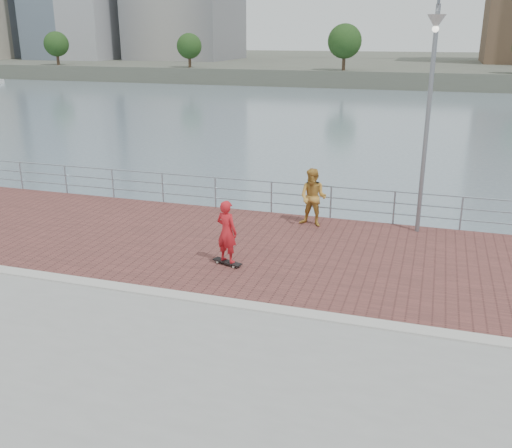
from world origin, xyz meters
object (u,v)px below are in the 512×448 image
(skateboarder, at_px, (227,232))
(guardrail, at_px, (301,196))
(bystander, at_px, (313,198))
(street_lamp, at_px, (431,76))

(skateboarder, bearing_deg, guardrail, -81.17)
(guardrail, relative_size, bystander, 21.05)
(guardrail, bearing_deg, skateboarder, -99.93)
(skateboarder, xyz_separation_m, bystander, (1.47, 3.90, -0.01))
(guardrail, xyz_separation_m, street_lamp, (3.86, -0.99, 4.07))
(bystander, bearing_deg, skateboarder, -101.30)
(street_lamp, bearing_deg, skateboarder, -140.64)
(skateboarder, relative_size, bystander, 0.92)
(street_lamp, height_order, skateboarder, street_lamp)
(skateboarder, height_order, bystander, bystander)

